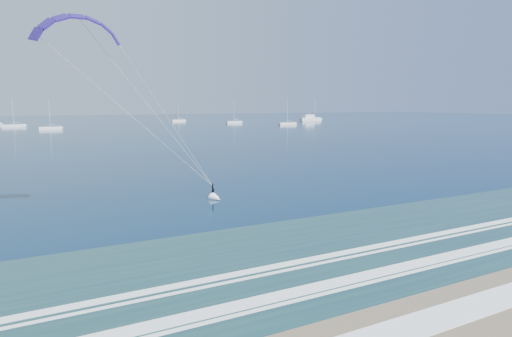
{
  "coord_description": "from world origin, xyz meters",
  "views": [
    {
      "loc": [
        -23.47,
        -14.41,
        10.31
      ],
      "look_at": [
        -1.35,
        25.85,
        3.82
      ],
      "focal_mm": 32.0,
      "sensor_mm": 36.0,
      "label": 1
    }
  ],
  "objects_px": {
    "kitesurfer_rig": "(154,113)",
    "sailboat_7": "(315,119)",
    "sailboat_3": "(50,128)",
    "sailboat_5": "(234,122)",
    "motor_yacht": "(310,118)",
    "sailboat_6": "(287,124)",
    "sailboat_4": "(178,120)",
    "sailboat_2": "(14,126)"
  },
  "relations": [
    {
      "from": "kitesurfer_rig",
      "to": "sailboat_7",
      "type": "bearing_deg",
      "value": 50.58
    },
    {
      "from": "sailboat_3",
      "to": "sailboat_5",
      "type": "relative_size",
      "value": 0.98
    },
    {
      "from": "motor_yacht",
      "to": "sailboat_6",
      "type": "bearing_deg",
      "value": -136.3
    },
    {
      "from": "kitesurfer_rig",
      "to": "sailboat_3",
      "type": "distance_m",
      "value": 161.61
    },
    {
      "from": "kitesurfer_rig",
      "to": "sailboat_5",
      "type": "relative_size",
      "value": 1.65
    },
    {
      "from": "sailboat_4",
      "to": "sailboat_6",
      "type": "relative_size",
      "value": 0.87
    },
    {
      "from": "sailboat_2",
      "to": "sailboat_6",
      "type": "height_order",
      "value": "sailboat_6"
    },
    {
      "from": "sailboat_6",
      "to": "sailboat_7",
      "type": "bearing_deg",
      "value": 43.49
    },
    {
      "from": "motor_yacht",
      "to": "sailboat_3",
      "type": "bearing_deg",
      "value": -168.47
    },
    {
      "from": "motor_yacht",
      "to": "sailboat_6",
      "type": "xyz_separation_m",
      "value": [
        -42.89,
        -40.98,
        -0.84
      ]
    },
    {
      "from": "sailboat_2",
      "to": "sailboat_3",
      "type": "relative_size",
      "value": 1.08
    },
    {
      "from": "motor_yacht",
      "to": "sailboat_2",
      "type": "distance_m",
      "value": 164.28
    },
    {
      "from": "kitesurfer_rig",
      "to": "sailboat_2",
      "type": "bearing_deg",
      "value": 92.73
    },
    {
      "from": "sailboat_2",
      "to": "sailboat_3",
      "type": "distance_m",
      "value": 33.63
    },
    {
      "from": "kitesurfer_rig",
      "to": "sailboat_3",
      "type": "relative_size",
      "value": 1.68
    },
    {
      "from": "sailboat_3",
      "to": "sailboat_2",
      "type": "bearing_deg",
      "value": 112.22
    },
    {
      "from": "sailboat_3",
      "to": "sailboat_7",
      "type": "height_order",
      "value": "sailboat_7"
    },
    {
      "from": "sailboat_4",
      "to": "sailboat_6",
      "type": "bearing_deg",
      "value": -63.89
    },
    {
      "from": "sailboat_3",
      "to": "kitesurfer_rig",
      "type": "bearing_deg",
      "value": -91.26
    },
    {
      "from": "sailboat_2",
      "to": "sailboat_3",
      "type": "bearing_deg",
      "value": -67.78
    },
    {
      "from": "kitesurfer_rig",
      "to": "motor_yacht",
      "type": "bearing_deg",
      "value": 51.1
    },
    {
      "from": "kitesurfer_rig",
      "to": "sailboat_2",
      "type": "distance_m",
      "value": 192.88
    },
    {
      "from": "motor_yacht",
      "to": "sailboat_6",
      "type": "distance_m",
      "value": 59.33
    },
    {
      "from": "sailboat_6",
      "to": "sailboat_7",
      "type": "relative_size",
      "value": 0.97
    },
    {
      "from": "sailboat_4",
      "to": "sailboat_7",
      "type": "relative_size",
      "value": 0.85
    },
    {
      "from": "motor_yacht",
      "to": "sailboat_4",
      "type": "distance_m",
      "value": 81.18
    },
    {
      "from": "motor_yacht",
      "to": "sailboat_2",
      "type": "xyz_separation_m",
      "value": [
        -164.28,
        0.22,
        -0.84
      ]
    },
    {
      "from": "sailboat_6",
      "to": "sailboat_4",
      "type": "bearing_deg",
      "value": 116.11
    },
    {
      "from": "sailboat_3",
      "to": "sailboat_7",
      "type": "xyz_separation_m",
      "value": [
        163.68,
        42.11,
        0.01
      ]
    },
    {
      "from": "sailboat_2",
      "to": "sailboat_6",
      "type": "relative_size",
      "value": 0.99
    },
    {
      "from": "motor_yacht",
      "to": "sailboat_5",
      "type": "xyz_separation_m",
      "value": [
        -57.87,
        -10.5,
        -0.85
      ]
    },
    {
      "from": "kitesurfer_rig",
      "to": "sailboat_5",
      "type": "xyz_separation_m",
      "value": [
        97.22,
        181.74,
        -8.78
      ]
    },
    {
      "from": "sailboat_7",
      "to": "motor_yacht",
      "type": "bearing_deg",
      "value": -137.27
    },
    {
      "from": "sailboat_2",
      "to": "motor_yacht",
      "type": "bearing_deg",
      "value": -0.08
    },
    {
      "from": "sailboat_2",
      "to": "sailboat_4",
      "type": "relative_size",
      "value": 1.13
    },
    {
      "from": "kitesurfer_rig",
      "to": "motor_yacht",
      "type": "relative_size",
      "value": 1.42
    },
    {
      "from": "motor_yacht",
      "to": "sailboat_7",
      "type": "height_order",
      "value": "sailboat_7"
    },
    {
      "from": "sailboat_6",
      "to": "kitesurfer_rig",
      "type": "bearing_deg",
      "value": -126.57
    },
    {
      "from": "kitesurfer_rig",
      "to": "sailboat_4",
      "type": "height_order",
      "value": "kitesurfer_rig"
    },
    {
      "from": "kitesurfer_rig",
      "to": "sailboat_5",
      "type": "height_order",
      "value": "kitesurfer_rig"
    },
    {
      "from": "sailboat_5",
      "to": "sailboat_3",
      "type": "bearing_deg",
      "value": -167.71
    },
    {
      "from": "kitesurfer_rig",
      "to": "sailboat_5",
      "type": "bearing_deg",
      "value": 61.85
    }
  ]
}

